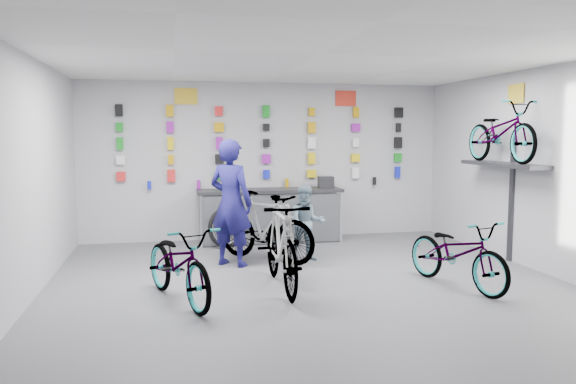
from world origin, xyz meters
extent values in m
plane|color=#4D4E52|center=(0.00, 0.00, 0.00)|extent=(8.00, 8.00, 0.00)
plane|color=white|center=(0.00, 0.00, 3.00)|extent=(8.00, 8.00, 0.00)
plane|color=silver|center=(0.00, 4.00, 1.50)|extent=(7.00, 0.00, 7.00)
plane|color=silver|center=(0.00, -4.00, 1.50)|extent=(7.00, 0.00, 7.00)
plane|color=silver|center=(-3.50, 0.00, 1.50)|extent=(0.00, 8.00, 8.00)
plane|color=silver|center=(3.50, 0.00, 1.50)|extent=(0.00, 8.00, 8.00)
cube|color=black|center=(0.00, 3.55, 0.45)|extent=(2.60, 0.60, 0.90)
cube|color=silver|center=(0.00, 3.25, 0.48)|extent=(2.60, 0.02, 0.90)
cube|color=silver|center=(-1.30, 3.25, 0.48)|extent=(0.04, 0.04, 0.96)
cube|color=silver|center=(1.30, 3.25, 0.48)|extent=(0.04, 0.04, 0.96)
cube|color=black|center=(0.00, 3.55, 0.97)|extent=(2.70, 0.66, 0.06)
cube|color=red|center=(-2.70, 3.93, 1.25)|extent=(0.16, 0.06, 0.17)
cube|color=red|center=(-1.80, 3.93, 1.25)|extent=(0.14, 0.06, 0.23)
cube|color=#14921F|center=(-0.90, 3.93, 1.25)|extent=(0.16, 0.06, 0.17)
cube|color=#1621D2|center=(0.00, 3.93, 1.25)|extent=(0.12, 0.06, 0.17)
cube|color=yellow|center=(0.90, 3.93, 1.25)|extent=(0.17, 0.06, 0.15)
cube|color=white|center=(1.80, 3.93, 1.25)|extent=(0.14, 0.06, 0.22)
cube|color=#1621D2|center=(2.70, 3.93, 1.25)|extent=(0.10, 0.06, 0.23)
cube|color=white|center=(-2.70, 3.93, 1.55)|extent=(0.15, 0.06, 0.16)
cube|color=#D19608|center=(-1.80, 3.93, 1.55)|extent=(0.10, 0.06, 0.18)
cube|color=black|center=(-0.90, 3.93, 1.55)|extent=(0.16, 0.06, 0.19)
cube|color=purple|center=(0.00, 3.93, 1.55)|extent=(0.16, 0.06, 0.17)
cube|color=yellow|center=(0.90, 3.93, 1.55)|extent=(0.14, 0.06, 0.22)
cube|color=yellow|center=(1.80, 3.93, 1.55)|extent=(0.17, 0.06, 0.16)
cube|color=#14921F|center=(2.70, 3.93, 1.55)|extent=(0.15, 0.06, 0.17)
cube|color=#14921F|center=(-2.70, 3.93, 1.85)|extent=(0.11, 0.06, 0.23)
cube|color=yellow|center=(-1.80, 3.93, 1.85)|extent=(0.11, 0.06, 0.23)
cube|color=purple|center=(-0.90, 3.93, 1.85)|extent=(0.12, 0.06, 0.23)
cube|color=black|center=(0.00, 3.93, 1.85)|extent=(0.12, 0.06, 0.16)
cube|color=white|center=(0.90, 3.93, 1.85)|extent=(0.16, 0.06, 0.22)
cube|color=white|center=(1.80, 3.93, 1.85)|extent=(0.12, 0.06, 0.17)
cube|color=black|center=(2.70, 3.93, 1.85)|extent=(0.15, 0.06, 0.22)
cube|color=#14921F|center=(-2.70, 3.93, 2.15)|extent=(0.12, 0.06, 0.16)
cube|color=purple|center=(-1.80, 3.93, 2.15)|extent=(0.13, 0.06, 0.21)
cube|color=#D19608|center=(-0.90, 3.93, 2.15)|extent=(0.18, 0.06, 0.18)
cube|color=black|center=(0.00, 3.93, 2.15)|extent=(0.12, 0.06, 0.14)
cube|color=#D19608|center=(0.90, 3.93, 2.15)|extent=(0.15, 0.06, 0.21)
cube|color=purple|center=(1.80, 3.93, 2.15)|extent=(0.17, 0.06, 0.16)
cube|color=black|center=(2.70, 3.93, 2.15)|extent=(0.09, 0.06, 0.18)
cube|color=black|center=(-2.70, 3.93, 2.45)|extent=(0.13, 0.06, 0.22)
cube|color=#D19608|center=(-1.80, 3.93, 2.45)|extent=(0.13, 0.06, 0.22)
cube|color=red|center=(-0.90, 3.93, 2.45)|extent=(0.14, 0.06, 0.18)
cube|color=#14921F|center=(0.00, 3.93, 2.45)|extent=(0.13, 0.06, 0.23)
cube|color=#D19608|center=(0.90, 3.93, 2.45)|extent=(0.11, 0.06, 0.16)
cube|color=#D19608|center=(1.80, 3.93, 2.45)|extent=(0.11, 0.06, 0.21)
cube|color=black|center=(2.70, 3.93, 2.45)|extent=(0.17, 0.06, 0.20)
cylinder|color=#1621D2|center=(-2.20, 3.91, 1.08)|extent=(0.07, 0.07, 0.16)
cylinder|color=purple|center=(-1.30, 3.91, 1.08)|extent=(0.07, 0.07, 0.16)
cylinder|color=#D19608|center=(0.40, 3.91, 1.08)|extent=(0.07, 0.07, 0.16)
cylinder|color=purple|center=(1.30, 3.91, 1.08)|extent=(0.07, 0.07, 0.16)
cylinder|color=black|center=(2.20, 3.91, 1.08)|extent=(0.07, 0.07, 0.16)
cube|color=#333338|center=(3.30, 1.20, 1.55)|extent=(0.38, 1.90, 0.06)
cube|color=#333338|center=(3.48, 1.20, 1.00)|extent=(0.04, 0.10, 2.00)
cube|color=gold|center=(-1.50, 3.98, 2.72)|extent=(0.42, 0.02, 0.30)
cube|color=red|center=(1.60, 3.98, 2.72)|extent=(0.42, 0.02, 0.30)
cube|color=gold|center=(3.48, 1.20, 2.65)|extent=(0.02, 0.40, 0.30)
imported|color=gray|center=(-1.74, 0.06, 0.48)|extent=(1.25, 1.92, 0.95)
imported|color=gray|center=(-0.43, 0.35, 0.60)|extent=(0.59, 2.01, 1.21)
imported|color=gray|center=(1.88, -0.04, 0.46)|extent=(1.07, 1.87, 0.93)
imported|color=gray|center=(-0.35, 2.00, 0.56)|extent=(1.67, 1.71, 1.12)
imported|color=gray|center=(3.25, 1.20, 2.05)|extent=(0.63, 1.80, 0.95)
imported|color=#171454|center=(-0.92, 1.81, 0.98)|extent=(0.85, 0.81, 1.95)
imported|color=slate|center=(0.30, 1.89, 0.61)|extent=(0.62, 0.50, 1.22)
torus|color=black|center=(-0.85, 3.17, 0.37)|extent=(0.73, 0.40, 0.74)
torus|color=silver|center=(-0.85, 3.17, 0.37)|extent=(0.58, 0.29, 0.60)
cube|color=black|center=(1.08, 3.55, 1.11)|extent=(0.31, 0.33, 0.22)
camera|label=1|loc=(-1.83, -6.71, 2.04)|focal=35.00mm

